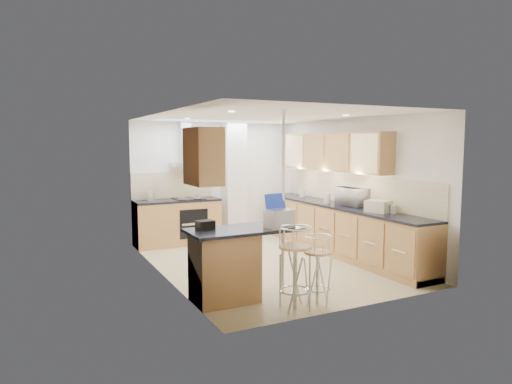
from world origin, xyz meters
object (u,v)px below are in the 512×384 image
bar_stool_end (318,270)px  bread_bin (378,206)px  laptop (279,218)px  bar_stool_near (295,268)px  microwave (354,197)px

bar_stool_end → bread_bin: (1.88, 1.02, 0.57)m
laptop → bar_stool_near: size_ratio=0.33×
bar_stool_near → bar_stool_end: (0.35, 0.02, -0.07)m
bar_stool_end → bread_bin: 2.21m
microwave → laptop: bearing=117.4°
microwave → bar_stool_end: (-2.03, -1.83, -0.64)m
laptop → bar_stool_end: 0.83m
microwave → bread_bin: (-0.14, -0.81, -0.07)m
bar_stool_near → bar_stool_end: 0.35m
microwave → bread_bin: size_ratio=1.63×
bar_stool_near → bread_bin: 2.51m
laptop → bar_stool_near: bearing=-105.2°
microwave → bar_stool_end: bearing=129.2°
microwave → bar_stool_end: 2.80m
microwave → bar_stool_near: (-2.37, -1.85, -0.56)m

